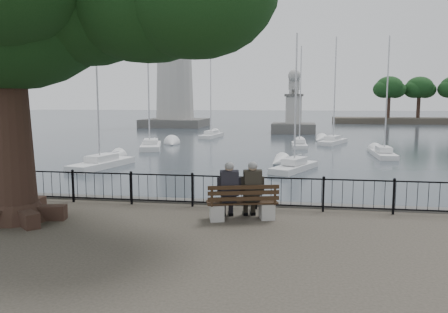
% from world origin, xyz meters
% --- Properties ---
extents(harbor, '(260.00, 260.00, 1.20)m').
position_xyz_m(harbor, '(0.00, 3.00, -0.50)').
color(harbor, '#4D4B49').
rests_on(harbor, ground).
extents(railing, '(22.06, 0.06, 1.00)m').
position_xyz_m(railing, '(0.00, 2.50, 0.56)').
color(railing, black).
rests_on(railing, ground).
extents(bench, '(2.04, 1.08, 1.03)m').
position_xyz_m(bench, '(0.72, 1.20, 0.36)').
color(bench, '#A4A3A0').
rests_on(bench, ground).
extents(person_left, '(0.61, 0.88, 1.64)m').
position_xyz_m(person_left, '(0.34, 1.22, 0.75)').
color(person_left, black).
rests_on(person_left, ground).
extents(person_right, '(0.61, 0.88, 1.64)m').
position_xyz_m(person_right, '(0.96, 1.39, 0.75)').
color(person_right, black).
rests_on(person_right, ground).
extents(lighthouse, '(10.14, 10.14, 30.98)m').
position_xyz_m(lighthouse, '(-18.00, 62.00, 12.07)').
color(lighthouse, '#4D4B49').
rests_on(lighthouse, ground).
extents(lion_monument, '(5.80, 5.80, 8.60)m').
position_xyz_m(lion_monument, '(2.00, 49.94, 1.15)').
color(lion_monument, '#4D4B49').
rests_on(lion_monument, ground).
extents(sailboat_a, '(2.62, 5.64, 11.10)m').
position_xyz_m(sailboat_a, '(-10.25, 16.02, -0.67)').
color(sailboat_a, white).
rests_on(sailboat_a, ground).
extents(sailboat_c, '(3.10, 4.86, 8.48)m').
position_xyz_m(sailboat_c, '(2.16, 16.67, -0.72)').
color(sailboat_c, white).
rests_on(sailboat_c, ground).
extents(sailboat_d, '(1.38, 4.86, 9.31)m').
position_xyz_m(sailboat_d, '(9.00, 24.57, -0.70)').
color(sailboat_d, white).
rests_on(sailboat_d, ground).
extents(sailboat_e, '(3.31, 6.31, 13.34)m').
position_xyz_m(sailboat_e, '(-10.79, 27.54, -0.63)').
color(sailboat_e, white).
rests_on(sailboat_e, ground).
extents(sailboat_f, '(1.48, 4.68, 9.47)m').
position_xyz_m(sailboat_f, '(2.62, 30.96, -0.69)').
color(sailboat_f, white).
rests_on(sailboat_f, ground).
extents(sailboat_g, '(3.40, 5.42, 10.77)m').
position_xyz_m(sailboat_g, '(6.03, 34.76, -0.68)').
color(sailboat_g, white).
rests_on(sailboat_g, ground).
extents(sailboat_h, '(2.17, 5.55, 11.59)m').
position_xyz_m(sailboat_h, '(-7.66, 40.62, -0.66)').
color(sailboat_h, white).
rests_on(sailboat_h, ground).
extents(far_shore, '(30.00, 8.60, 9.18)m').
position_xyz_m(far_shore, '(25.54, 79.46, 3.00)').
color(far_shore, '#3A362E').
rests_on(far_shore, ground).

